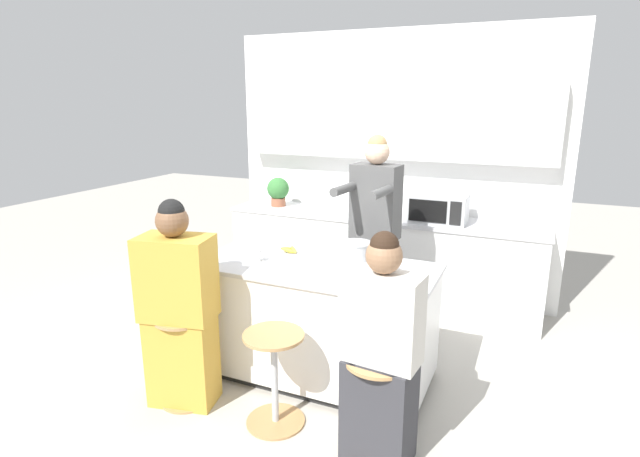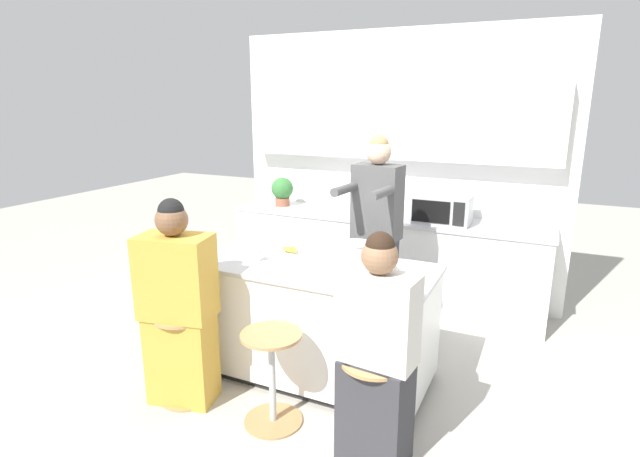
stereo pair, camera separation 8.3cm
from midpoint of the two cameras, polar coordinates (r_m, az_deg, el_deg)
name	(u,v)px [view 1 (the left image)]	position (r m, az deg, el deg)	size (l,w,h in m)	color
ground_plane	(316,374)	(3.96, -1.12, -16.33)	(16.00, 16.00, 0.00)	#B2ADA3
wall_back	(391,149)	(5.16, 7.64, 9.02)	(3.40, 0.22, 2.70)	white
back_counter	(379,259)	(5.12, 6.33, -3.46)	(3.16, 0.60, 0.91)	white
kitchen_island	(316,321)	(3.75, -1.15, -10.48)	(1.72, 0.80, 0.88)	black
bar_stool_leftmost	(185,353)	(3.64, -15.83, -13.54)	(0.39, 0.39, 0.63)	tan
bar_stool_center	(274,374)	(3.30, -5.97, -16.19)	(0.39, 0.39, 0.63)	tan
bar_stool_rightmost	(377,403)	(3.03, 5.75, -19.19)	(0.39, 0.39, 0.63)	tan
person_cooking	(374,243)	(4.13, 5.64, -1.61)	(0.43, 0.59, 1.76)	#383842
person_wrapped_blanket	(179,311)	(3.49, -16.48, -8.99)	(0.52, 0.38, 1.43)	gold
person_seated_near	(381,361)	(2.88, 6.09, -14.80)	(0.45, 0.30, 1.37)	#333338
cooking_pot	(356,251)	(3.66, 3.53, -2.63)	(0.32, 0.23, 0.14)	#B7BABC
fruit_bowl	(384,268)	(3.43, 6.66, -4.52)	(0.19, 0.19, 0.07)	silver
coffee_cup_near	(256,256)	(3.67, -8.02, -3.08)	(0.11, 0.08, 0.09)	white
banana_bunch	(290,250)	(3.87, -4.11, -2.42)	(0.16, 0.11, 0.05)	yellow
microwave	(437,208)	(4.80, 12.70, 2.31)	(0.56, 0.34, 0.27)	#B2B5B7
potted_plant	(278,190)	(5.41, -5.25, 4.35)	(0.24, 0.24, 0.31)	#93563D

